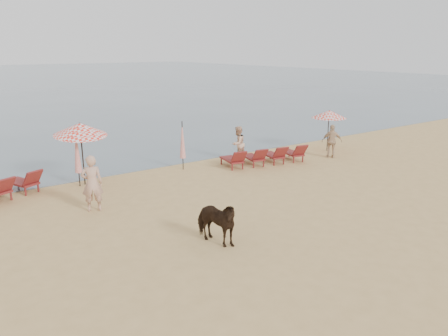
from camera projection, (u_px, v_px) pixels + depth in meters
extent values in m
plane|color=tan|center=(329.00, 246.00, 11.96)|extent=(120.00, 120.00, 0.00)
cube|color=maroon|center=(5.00, 186.00, 15.11)|extent=(0.78, 0.68, 0.62)
cube|color=maroon|center=(21.00, 182.00, 16.48)|extent=(1.15, 1.55, 0.08)
cube|color=maroon|center=(33.00, 178.00, 16.02)|extent=(0.78, 0.68, 0.62)
cube|color=maroon|center=(232.00, 160.00, 19.86)|extent=(0.88, 1.45, 0.08)
cube|color=maroon|center=(239.00, 157.00, 19.15)|extent=(0.70, 0.56, 0.59)
cube|color=maroon|center=(252.00, 157.00, 20.28)|extent=(0.88, 1.45, 0.08)
cube|color=maroon|center=(260.00, 155.00, 19.57)|extent=(0.70, 0.56, 0.59)
cube|color=maroon|center=(272.00, 155.00, 20.70)|extent=(0.88, 1.45, 0.08)
cube|color=maroon|center=(281.00, 153.00, 19.99)|extent=(0.70, 0.56, 0.59)
cube|color=maroon|center=(291.00, 153.00, 21.12)|extent=(0.88, 1.45, 0.08)
cube|color=maroon|center=(300.00, 151.00, 20.41)|extent=(0.70, 0.56, 0.59)
cylinder|color=black|center=(83.00, 156.00, 17.08)|extent=(0.05, 0.05, 2.28)
cone|color=red|center=(80.00, 129.00, 16.80)|extent=(2.02, 2.06, 0.69)
sphere|color=black|center=(80.00, 124.00, 16.74)|extent=(0.08, 0.08, 0.08)
cylinder|color=black|center=(328.00, 132.00, 22.81)|extent=(0.04, 0.04, 1.99)
cone|color=red|center=(329.00, 114.00, 22.55)|extent=(1.77, 1.77, 0.40)
sphere|color=black|center=(329.00, 111.00, 22.51)|extent=(0.07, 0.07, 0.07)
cylinder|color=black|center=(78.00, 158.00, 16.87)|extent=(0.05, 0.05, 2.29)
cone|color=red|center=(77.00, 151.00, 16.79)|extent=(0.28, 0.28, 1.72)
cylinder|color=black|center=(183.00, 146.00, 19.23)|extent=(0.05, 0.05, 2.17)
cone|color=red|center=(182.00, 140.00, 19.16)|extent=(0.26, 0.26, 1.63)
imported|color=black|center=(215.00, 222.00, 11.93)|extent=(1.09, 1.67, 1.30)
imported|color=tan|center=(92.00, 183.00, 14.33)|extent=(0.81, 0.67, 1.90)
imported|color=#D8A987|center=(238.00, 144.00, 20.81)|extent=(0.97, 0.86, 1.67)
imported|color=tan|center=(332.00, 141.00, 21.43)|extent=(0.97, 0.96, 1.65)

